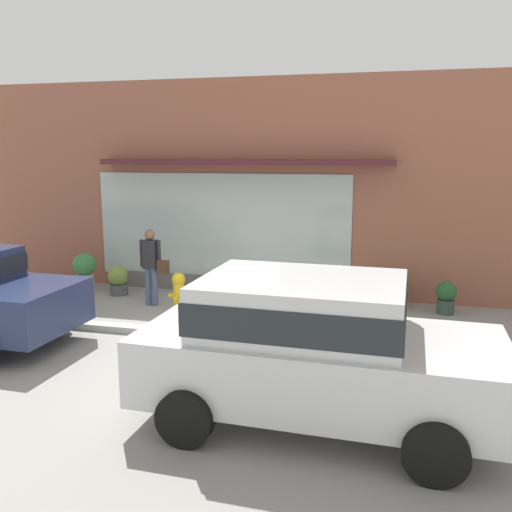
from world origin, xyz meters
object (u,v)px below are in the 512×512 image
Objects in this scene: parked_car_silver at (312,343)px; potted_plant_trailing_edge at (446,297)px; fire_hydrant at (179,293)px; potted_plant_low_front at (118,279)px; potted_plant_near_hydrant at (85,269)px; pedestrian_with_handbag at (152,262)px; potted_plant_window_left at (393,288)px.

potted_plant_trailing_edge is (1.91, 5.00, -0.62)m from parked_car_silver.
fire_hydrant reaches higher than potted_plant_low_front.
parked_car_silver is 6.35× the size of potted_plant_low_front.
parked_car_silver is at bearing -110.94° from potted_plant_trailing_edge.
potted_plant_near_hydrant is at bearing 155.23° from fire_hydrant.
potted_plant_near_hydrant is at bearing 142.00° from parked_car_silver.
pedestrian_with_handbag is at bearing -171.82° from potted_plant_trailing_edge.
fire_hydrant is 1.30× the size of potted_plant_trailing_edge.
pedestrian_with_handbag is 1.82× the size of potted_plant_near_hydrant.
parked_car_silver reaches higher than potted_plant_near_hydrant.
potted_plant_window_left is at bearing 3.62° from potted_plant_low_front.
pedestrian_with_handbag is 2.22m from potted_plant_near_hydrant.
pedestrian_with_handbag is 0.38× the size of parked_car_silver.
potted_plant_window_left is 5.93m from potted_plant_low_front.
parked_car_silver is at bearing -46.18° from pedestrian_with_handbag.
pedestrian_with_handbag reaches higher than potted_plant_trailing_edge.
fire_hydrant is at bearing 132.32° from parked_car_silver.
potted_plant_near_hydrant reaches higher than potted_plant_trailing_edge.
parked_car_silver reaches higher than potted_plant_trailing_edge.
parked_car_silver reaches higher than potted_plant_low_front.
potted_plant_window_left is 0.87× the size of potted_plant_near_hydrant.
pedestrian_with_handbag is 2.41× the size of potted_plant_low_front.
potted_plant_near_hydrant is at bearing -178.23° from potted_plant_window_left.
potted_plant_near_hydrant reaches higher than potted_plant_window_left.
parked_car_silver is at bearing -43.72° from potted_plant_low_front.
potted_plant_low_front is 0.76× the size of potted_plant_near_hydrant.
pedestrian_with_handbag is 1.40m from potted_plant_low_front.
potted_plant_near_hydrant is (-0.92, 0.16, 0.14)m from potted_plant_low_front.
fire_hydrant is at bearing -24.77° from potted_plant_near_hydrant.
potted_plant_low_front is at bearing 151.12° from pedestrian_with_handbag.
pedestrian_with_handbag reaches higher than potted_plant_window_left.
potted_plant_window_left reaches higher than potted_plant_low_front.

